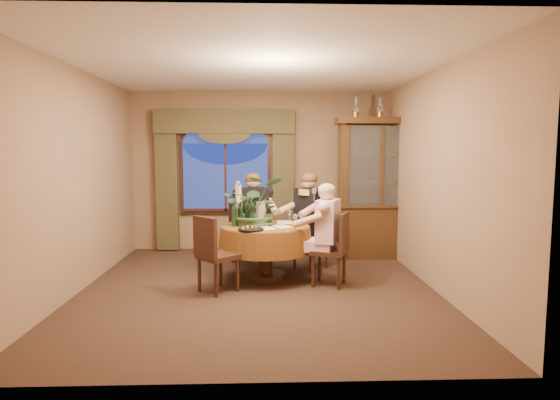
{
  "coord_description": "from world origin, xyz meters",
  "views": [
    {
      "loc": [
        0.07,
        -5.91,
        1.77
      ],
      "look_at": [
        0.3,
        0.44,
        1.1
      ],
      "focal_mm": 30.0,
      "sensor_mm": 36.0,
      "label": 1
    }
  ],
  "objects_px": {
    "oil_lamp_center": "(380,107)",
    "wine_bottle_0": "(240,214)",
    "centerpiece_plant": "(256,183)",
    "person_back": "(253,219)",
    "person_scarf": "(310,221)",
    "chair_front_left": "(218,254)",
    "oil_lamp_right": "(404,108)",
    "wine_bottle_3": "(235,212)",
    "stoneware_vase": "(261,213)",
    "chair_back_right": "(311,237)",
    "person_pink": "(328,234)",
    "olive_bowl": "(267,224)",
    "wine_bottle_1": "(251,214)",
    "chair_right": "(329,249)",
    "wine_bottle_4": "(247,212)",
    "oil_lamp_left": "(356,107)",
    "dining_table": "(266,252)",
    "chair_back": "(246,234)",
    "wine_bottle_2": "(234,214)",
    "china_cabinet": "(378,188)"
  },
  "relations": [
    {
      "from": "person_back",
      "to": "oil_lamp_right",
      "type": "bearing_deg",
      "value": 178.67
    },
    {
      "from": "person_back",
      "to": "chair_right",
      "type": "bearing_deg",
      "value": 119.11
    },
    {
      "from": "dining_table",
      "to": "oil_lamp_left",
      "type": "relative_size",
      "value": 3.84
    },
    {
      "from": "oil_lamp_left",
      "to": "wine_bottle_3",
      "type": "height_order",
      "value": "oil_lamp_left"
    },
    {
      "from": "wine_bottle_4",
      "to": "chair_back_right",
      "type": "bearing_deg",
      "value": 20.78
    },
    {
      "from": "chair_back_right",
      "to": "person_pink",
      "type": "xyz_separation_m",
      "value": [
        0.13,
        -0.89,
        0.2
      ]
    },
    {
      "from": "centerpiece_plant",
      "to": "wine_bottle_0",
      "type": "relative_size",
      "value": 2.93
    },
    {
      "from": "chair_right",
      "to": "wine_bottle_1",
      "type": "xyz_separation_m",
      "value": [
        -1.02,
        0.23,
        0.44
      ]
    },
    {
      "from": "oil_lamp_center",
      "to": "chair_front_left",
      "type": "bearing_deg",
      "value": -142.81
    },
    {
      "from": "chair_right",
      "to": "chair_front_left",
      "type": "bearing_deg",
      "value": 121.06
    },
    {
      "from": "olive_bowl",
      "to": "wine_bottle_1",
      "type": "distance_m",
      "value": 0.26
    },
    {
      "from": "person_back",
      "to": "stoneware_vase",
      "type": "height_order",
      "value": "person_back"
    },
    {
      "from": "oil_lamp_left",
      "to": "oil_lamp_right",
      "type": "height_order",
      "value": "same"
    },
    {
      "from": "chair_back",
      "to": "wine_bottle_2",
      "type": "relative_size",
      "value": 2.91
    },
    {
      "from": "chair_back_right",
      "to": "wine_bottle_3",
      "type": "bearing_deg",
      "value": 71.88
    },
    {
      "from": "chair_right",
      "to": "wine_bottle_0",
      "type": "xyz_separation_m",
      "value": [
        -1.18,
        0.32,
        0.44
      ]
    },
    {
      "from": "oil_lamp_center",
      "to": "chair_right",
      "type": "relative_size",
      "value": 0.35
    },
    {
      "from": "dining_table",
      "to": "chair_right",
      "type": "xyz_separation_m",
      "value": [
        0.83,
        -0.33,
        0.1
      ]
    },
    {
      "from": "person_pink",
      "to": "person_scarf",
      "type": "distance_m",
      "value": 0.86
    },
    {
      "from": "oil_lamp_center",
      "to": "centerpiece_plant",
      "type": "relative_size",
      "value": 0.35
    },
    {
      "from": "chair_front_left",
      "to": "centerpiece_plant",
      "type": "bearing_deg",
      "value": 101.64
    },
    {
      "from": "dining_table",
      "to": "person_pink",
      "type": "relative_size",
      "value": 0.97
    },
    {
      "from": "chair_front_left",
      "to": "wine_bottle_0",
      "type": "relative_size",
      "value": 2.91
    },
    {
      "from": "china_cabinet",
      "to": "chair_back_right",
      "type": "relative_size",
      "value": 2.4
    },
    {
      "from": "chair_right",
      "to": "wine_bottle_2",
      "type": "xyz_separation_m",
      "value": [
        -1.26,
        0.25,
        0.44
      ]
    },
    {
      "from": "chair_right",
      "to": "person_back",
      "type": "bearing_deg",
      "value": 64.09
    },
    {
      "from": "china_cabinet",
      "to": "wine_bottle_3",
      "type": "xyz_separation_m",
      "value": [
        -2.3,
        -1.18,
        -0.24
      ]
    },
    {
      "from": "person_back",
      "to": "centerpiece_plant",
      "type": "distance_m",
      "value": 0.92
    },
    {
      "from": "chair_back",
      "to": "stoneware_vase",
      "type": "bearing_deg",
      "value": 87.76
    },
    {
      "from": "person_back",
      "to": "person_scarf",
      "type": "distance_m",
      "value": 0.89
    },
    {
      "from": "chair_back_right",
      "to": "wine_bottle_4",
      "type": "relative_size",
      "value": 2.91
    },
    {
      "from": "oil_lamp_right",
      "to": "wine_bottle_3",
      "type": "relative_size",
      "value": 1.03
    },
    {
      "from": "person_pink",
      "to": "person_scarf",
      "type": "relative_size",
      "value": 0.93
    },
    {
      "from": "chair_back",
      "to": "wine_bottle_4",
      "type": "height_order",
      "value": "wine_bottle_4"
    },
    {
      "from": "oil_lamp_left",
      "to": "oil_lamp_right",
      "type": "distance_m",
      "value": 0.8
    },
    {
      "from": "wine_bottle_0",
      "to": "chair_right",
      "type": "bearing_deg",
      "value": -15.05
    },
    {
      "from": "oil_lamp_right",
      "to": "wine_bottle_0",
      "type": "xyz_separation_m",
      "value": [
        -2.62,
        -1.32,
        -1.56
      ]
    },
    {
      "from": "person_scarf",
      "to": "wine_bottle_0",
      "type": "distance_m",
      "value": 1.16
    },
    {
      "from": "chair_right",
      "to": "wine_bottle_4",
      "type": "relative_size",
      "value": 2.91
    },
    {
      "from": "centerpiece_plant",
      "to": "wine_bottle_2",
      "type": "relative_size",
      "value": 2.93
    },
    {
      "from": "oil_lamp_center",
      "to": "wine_bottle_0",
      "type": "distance_m",
      "value": 3.02
    },
    {
      "from": "chair_front_left",
      "to": "stoneware_vase",
      "type": "bearing_deg",
      "value": 97.25
    },
    {
      "from": "person_scarf",
      "to": "china_cabinet",
      "type": "bearing_deg",
      "value": -94.69
    },
    {
      "from": "chair_back",
      "to": "centerpiece_plant",
      "type": "relative_size",
      "value": 0.99
    },
    {
      "from": "china_cabinet",
      "to": "chair_back_right",
      "type": "height_order",
      "value": "china_cabinet"
    },
    {
      "from": "wine_bottle_1",
      "to": "oil_lamp_left",
      "type": "bearing_deg",
      "value": 40.13
    },
    {
      "from": "centerpiece_plant",
      "to": "oil_lamp_right",
      "type": "bearing_deg",
      "value": 26.65
    },
    {
      "from": "dining_table",
      "to": "wine_bottle_4",
      "type": "distance_m",
      "value": 0.63
    },
    {
      "from": "wine_bottle_0",
      "to": "oil_lamp_center",
      "type": "bearing_deg",
      "value": 30.81
    },
    {
      "from": "stoneware_vase",
      "to": "wine_bottle_3",
      "type": "relative_size",
      "value": 0.94
    }
  ]
}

